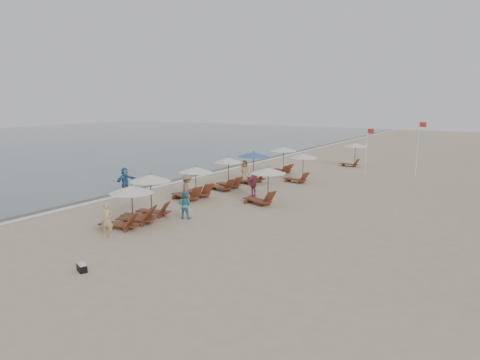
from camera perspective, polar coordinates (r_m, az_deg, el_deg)
The scene contains 21 objects.
ground at distance 21.38m, azimuth 1.79°, elevation -6.38°, with size 160.00×160.00×0.00m, color tan.
wet_sand_band at distance 36.38m, azimuth -7.37°, elevation 0.54°, with size 3.20×140.00×0.01m, color #6B5E4C.
foam_line at distance 35.58m, azimuth -5.74°, elevation 0.36°, with size 0.50×140.00×0.02m, color white.
lounger_station_0 at distance 22.07m, azimuth -14.29°, elevation -3.30°, with size 2.60×2.36×2.09m.
lounger_station_1 at distance 23.40m, azimuth -11.91°, elevation -2.08°, with size 2.55×2.23×2.38m.
lounger_station_2 at distance 27.75m, azimuth -6.24°, elevation -0.48°, with size 2.69×2.53×2.07m.
lounger_station_3 at distance 30.45m, azimuth -1.90°, elevation 0.73°, with size 2.52×2.21×2.28m.
lounger_station_4 at distance 32.79m, azimuth 1.42°, elevation 1.71°, with size 2.70×2.45×2.37m.
lounger_station_5 at distance 37.23m, azimuth 5.44°, elevation 2.77°, with size 2.51×2.33×2.29m.
inland_station_0 at distance 26.04m, azimuth 3.08°, elevation -0.26°, with size 2.74×2.24×2.22m.
inland_station_1 at distance 33.28m, azimuth 7.85°, elevation 2.10°, with size 2.64×2.24×2.22m.
inland_station_2 at distance 42.42m, azimuth 14.57°, elevation 3.71°, with size 2.53×2.24×2.22m.
beachgoer_near at distance 20.64m, azimuth -16.97°, elevation -5.05°, with size 0.61×0.40×1.66m, color tan.
beachgoer_mid_a at distance 23.21m, azimuth -7.24°, elevation -3.21°, with size 0.72×0.56×1.49m, color teal.
beachgoer_mid_b at distance 26.00m, azimuth -6.94°, elevation -1.29°, with size 1.21×0.70×1.88m, color brown.
beachgoer_far_a at distance 28.13m, azimuth 1.76°, elevation -0.50°, with size 1.01×0.42×1.72m, color #B5486A.
beachgoer_far_b at distance 32.83m, azimuth 0.55°, elevation 1.10°, with size 0.85×0.55×1.74m, color tan.
waterline_walker at distance 30.16m, azimuth -14.78°, elevation -0.06°, with size 1.63×0.52×1.76m, color #2D5B89.
duffel_bag at distance 17.23m, azimuth -19.94°, elevation -10.69°, with size 0.59×0.46×0.29m.
flag_pole_near at distance 37.52m, azimuth 16.21°, elevation 4.02°, with size 0.60×0.08×4.09m.
flag_pole_far at distance 38.59m, azimuth 22.22°, elevation 4.25°, with size 0.60×0.08×4.63m.
Camera 1 is at (10.25, -17.72, 6.15)m, focal length 32.68 mm.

